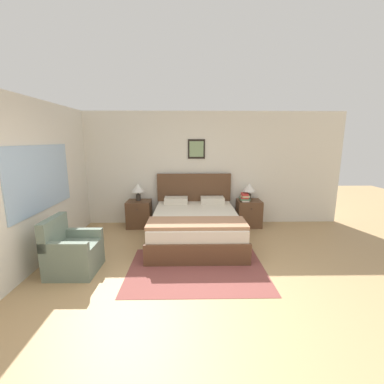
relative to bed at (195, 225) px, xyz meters
The scene contains 15 objects.
ground_plane 2.02m from the bed, 93.62° to the right, with size 16.00×16.00×0.00m, color tan.
wall_back 1.52m from the bed, 96.28° to the left, with size 7.14×0.09×2.60m.
wall_left 2.75m from the bed, 169.79° to the right, with size 0.08×5.50×2.60m.
area_rug_main 1.24m from the bed, 90.74° to the right, with size 2.11×1.50×0.01m.
bed is the anchor object (origin of this frame).
armchair 2.26m from the bed, 147.26° to the right, with size 0.68×0.68×0.85m.
nightstand_near_window 1.51m from the bed, 146.74° to the left, with size 0.54×0.49×0.61m.
nightstand_by_door 1.51m from the bed, 33.26° to the left, with size 0.54×0.49×0.61m.
table_lamp_near_window 1.63m from the bed, 146.21° to the left, with size 0.29×0.29×0.39m.
table_lamp_by_door 1.62m from the bed, 34.18° to the left, with size 0.29×0.29×0.39m.
book_thick_bottom 1.42m from the bed, 34.39° to the left, with size 0.17×0.26×0.04m.
book_hardcover_middle 1.42m from the bed, 34.39° to the left, with size 0.22×0.27×0.03m.
book_novel_upper 1.43m from the bed, 34.39° to the left, with size 0.20×0.26×0.03m.
book_slim_near_top 1.44m from the bed, 34.39° to the left, with size 0.18×0.28×0.04m.
book_paperback_top 1.45m from the bed, 34.39° to the left, with size 0.17×0.22×0.04m.
Camera 1 is at (-0.03, -2.85, 1.97)m, focal length 24.00 mm.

